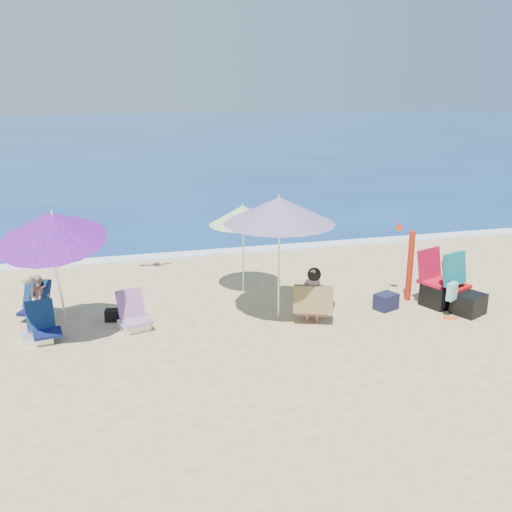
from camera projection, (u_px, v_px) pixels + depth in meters
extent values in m
plane|color=#D8BC84|center=(289.00, 334.00, 9.53)|extent=(120.00, 120.00, 0.00)
cube|color=navy|center=(132.00, 134.00, 51.23)|extent=(120.00, 80.00, 0.12)
cube|color=white|center=(225.00, 252.00, 14.25)|extent=(120.00, 0.50, 0.04)
cylinder|color=white|center=(279.00, 263.00, 9.92)|extent=(0.04, 0.04, 2.03)
cone|color=#EB1F6B|center=(279.00, 210.00, 9.68)|extent=(2.04, 2.04, 0.46)
cylinder|color=white|center=(279.00, 198.00, 9.65)|extent=(0.03, 0.03, 0.12)
cylinder|color=white|center=(243.00, 252.00, 11.34)|extent=(0.03, 0.03, 1.63)
cone|color=#55A219|center=(243.00, 215.00, 11.15)|extent=(1.37, 1.37, 0.39)
cylinder|color=silver|center=(242.00, 206.00, 11.12)|extent=(0.03, 0.03, 0.10)
cylinder|color=white|center=(58.00, 278.00, 9.32)|extent=(0.16, 0.50, 1.90)
cone|color=#A61775|center=(50.00, 227.00, 8.78)|extent=(2.07, 2.12, 0.88)
cylinder|color=white|center=(52.00, 214.00, 8.64)|extent=(0.05, 0.07, 0.13)
cylinder|color=#A81F0C|center=(410.00, 266.00, 10.89)|extent=(0.15, 0.15, 1.37)
cone|color=#A0230B|center=(399.00, 225.00, 10.91)|extent=(0.21, 0.21, 0.17)
cube|color=#0B1342|center=(47.00, 333.00, 9.18)|extent=(0.49, 0.44, 0.05)
cube|color=#0D2549|center=(40.00, 315.00, 9.33)|extent=(0.47, 0.32, 0.46)
cube|color=white|center=(38.00, 338.00, 9.23)|extent=(0.51, 0.46, 0.14)
cube|color=#ED5453|center=(137.00, 321.00, 9.65)|extent=(0.53, 0.49, 0.05)
cube|color=#E85264|center=(130.00, 303.00, 9.79)|extent=(0.50, 0.36, 0.48)
cube|color=silver|center=(134.00, 325.00, 9.72)|extent=(0.55, 0.52, 0.14)
cube|color=#B90D0D|center=(453.00, 286.00, 10.62)|extent=(0.69, 0.66, 0.06)
cube|color=#A1100B|center=(452.00, 273.00, 10.55)|extent=(0.55, 0.36, 0.54)
cube|color=black|center=(469.00, 304.00, 10.34)|extent=(0.66, 0.64, 0.38)
cube|color=#B70D26|center=(438.00, 282.00, 10.74)|extent=(0.75, 0.71, 0.06)
cube|color=#A30B2F|center=(429.00, 264.00, 10.81)|extent=(0.61, 0.37, 0.60)
cube|color=black|center=(439.00, 295.00, 10.74)|extent=(0.72, 0.68, 0.42)
cube|color=#0A8282|center=(455.00, 269.00, 10.35)|extent=(0.56, 0.37, 0.60)
cube|color=#7CBAC7|center=(452.00, 291.00, 10.14)|extent=(0.25, 0.21, 0.32)
imported|color=tan|center=(312.00, 295.00, 9.92)|extent=(0.42, 0.34, 0.98)
cube|color=#350F6A|center=(312.00, 310.00, 10.06)|extent=(0.68, 0.64, 0.07)
cube|color=#290E65|center=(313.00, 299.00, 9.81)|extent=(0.72, 0.46, 0.50)
sphere|color=black|center=(314.00, 274.00, 9.81)|extent=(0.24, 0.24, 0.24)
imported|color=tan|center=(40.00, 297.00, 10.12)|extent=(0.47, 0.42, 0.78)
cube|color=#0B1341|center=(35.00, 311.00, 10.06)|extent=(0.60, 0.57, 0.06)
cube|color=#0D264B|center=(37.00, 294.00, 10.17)|extent=(0.55, 0.44, 0.51)
sphere|color=tan|center=(27.00, 279.00, 9.88)|extent=(0.19, 0.19, 0.19)
cube|color=black|center=(113.00, 315.00, 10.07)|extent=(0.30, 0.24, 0.20)
cube|color=tan|center=(300.00, 293.00, 11.04)|extent=(0.35, 0.29, 0.26)
cube|color=#161831|center=(386.00, 301.00, 10.57)|extent=(0.48, 0.43, 0.30)
cube|color=#FF5B1A|center=(451.00, 318.00, 10.17)|extent=(0.25, 0.17, 0.03)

